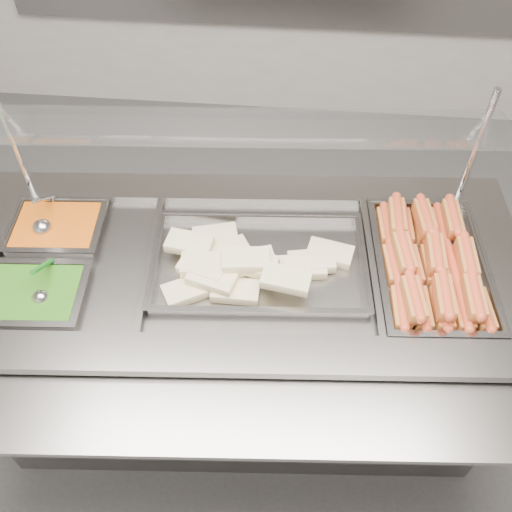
# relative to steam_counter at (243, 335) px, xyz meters

# --- Properties ---
(ground) EXTENTS (6.00, 6.00, 0.00)m
(ground) POSITION_rel_steam_counter_xyz_m (-0.05, -0.44, -0.43)
(ground) COLOR #4F4F51
(ground) RESTS_ON ground
(steam_counter) EXTENTS (1.87, 0.93, 0.87)m
(steam_counter) POSITION_rel_steam_counter_xyz_m (0.00, 0.00, 0.00)
(steam_counter) COLOR slate
(steam_counter) RESTS_ON ground
(tray_rail) EXTENTS (1.75, 0.48, 0.05)m
(tray_rail) POSITION_rel_steam_counter_xyz_m (0.04, -0.49, 0.39)
(tray_rail) COLOR gray
(tray_rail) RESTS_ON steam_counter
(sneeze_guard) EXTENTS (1.61, 0.40, 0.42)m
(sneeze_guard) POSITION_rel_steam_counter_xyz_m (-0.02, 0.21, 0.79)
(sneeze_guard) COLOR silver
(sneeze_guard) RESTS_ON steam_counter
(pan_hotdogs) EXTENTS (0.37, 0.55, 0.10)m
(pan_hotdogs) POSITION_rel_steam_counter_xyz_m (0.60, 0.04, 0.39)
(pan_hotdogs) COLOR gray
(pan_hotdogs) RESTS_ON steam_counter
(pan_wraps) EXTENTS (0.68, 0.43, 0.07)m
(pan_wraps) POSITION_rel_steam_counter_xyz_m (0.06, 0.00, 0.41)
(pan_wraps) COLOR gray
(pan_wraps) RESTS_ON steam_counter
(pan_beans) EXTENTS (0.31, 0.25, 0.10)m
(pan_beans) POSITION_rel_steam_counter_xyz_m (-0.63, 0.09, 0.40)
(pan_beans) COLOR gray
(pan_beans) RESTS_ON steam_counter
(pan_peas) EXTENTS (0.31, 0.25, 0.10)m
(pan_peas) POSITION_rel_steam_counter_xyz_m (-0.61, -0.18, 0.40)
(pan_peas) COLOR gray
(pan_peas) RESTS_ON steam_counter
(hotdogs_in_buns) EXTENTS (0.33, 0.51, 0.11)m
(hotdogs_in_buns) POSITION_rel_steam_counter_xyz_m (0.59, 0.03, 0.44)
(hotdogs_in_buns) COLOR #A55122
(hotdogs_in_buns) RESTS_ON pan_hotdogs
(tortilla_wraps) EXTENTS (0.61, 0.36, 0.09)m
(tortilla_wraps) POSITION_rel_steam_counter_xyz_m (0.01, -0.03, 0.45)
(tortilla_wraps) COLOR beige
(tortilla_wraps) RESTS_ON pan_wraps
(ladle) EXTENTS (0.07, 0.18, 0.15)m
(ladle) POSITION_rel_steam_counter_xyz_m (-0.67, 0.08, 0.44)
(ladle) COLOR #BABBBF
(ladle) RESTS_ON pan_beans
(serving_spoon) EXTENTS (0.05, 0.17, 0.14)m
(serving_spoon) POSITION_rel_steam_counter_xyz_m (-0.58, -0.19, 0.44)
(serving_spoon) COLOR #BABBBF
(serving_spoon) RESTS_ON pan_peas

